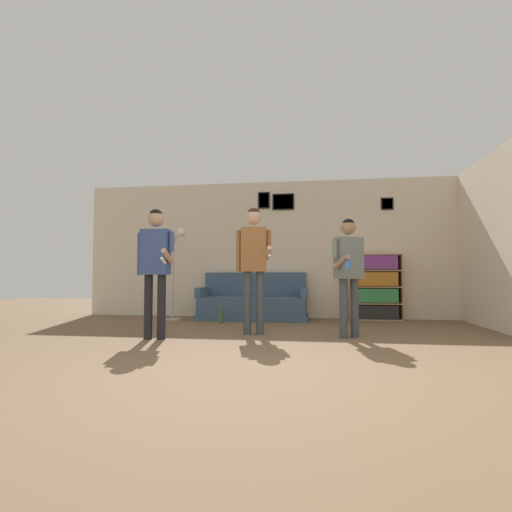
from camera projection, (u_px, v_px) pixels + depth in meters
name	position (u px, v px, depth m)	size (l,w,h in m)	color
ground_plane	(266.00, 375.00, 3.32)	(20.00, 20.00, 0.00)	brown
wall_back	(294.00, 249.00, 7.90)	(8.54, 0.08, 2.70)	beige
couch	(253.00, 304.00, 7.54)	(2.05, 0.80, 0.89)	#3D5670
bookshelf	(375.00, 287.00, 7.42)	(0.96, 0.30, 1.23)	#A87F51
floor_lamp	(174.00, 249.00, 7.42)	(0.39, 0.42, 1.72)	#ADA89E
person_player_foreground_left	(155.00, 258.00, 5.24)	(0.50, 0.46, 1.71)	black
person_player_foreground_center	(254.00, 255.00, 5.66)	(0.54, 0.46, 1.80)	#3D4247
person_watcher_holding_cup	(349.00, 265.00, 5.34)	(0.43, 0.56, 1.60)	#3D4247
bottle_on_floor	(221.00, 317.00, 6.88)	(0.08, 0.08, 0.29)	#3D6638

